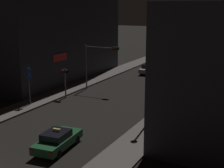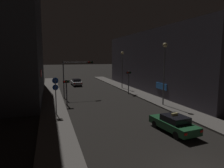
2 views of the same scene
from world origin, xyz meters
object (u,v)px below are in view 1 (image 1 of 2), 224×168
(taxi, at_px, (57,140))
(traffic_light_overhead, at_px, (98,58))
(street_lamp_far_block, at_px, (189,49))
(far_car, at_px, (149,69))
(traffic_light_left_kerb, at_px, (65,77))
(traffic_light_right_kerb, at_px, (169,75))
(sign_pole_left, at_px, (29,82))
(street_lamp_near_block, at_px, (150,63))

(taxi, bearing_deg, traffic_light_overhead, 109.49)
(traffic_light_overhead, distance_m, street_lamp_far_block, 11.13)
(street_lamp_far_block, bearing_deg, far_car, 137.79)
(traffic_light_left_kerb, bearing_deg, far_car, 78.64)
(taxi, xyz_separation_m, traffic_light_right_kerb, (2.93, 16.84, 1.98))
(far_car, relative_size, traffic_light_left_kerb, 1.37)
(traffic_light_left_kerb, relative_size, traffic_light_right_kerb, 0.87)
(traffic_light_left_kerb, height_order, sign_pole_left, sign_pole_left)
(traffic_light_overhead, height_order, traffic_light_left_kerb, traffic_light_overhead)
(traffic_light_right_kerb, bearing_deg, far_car, 119.55)
(street_lamp_near_block, bearing_deg, traffic_light_overhead, 139.06)
(taxi, xyz_separation_m, traffic_light_left_kerb, (-7.50, 11.90, 1.65))
(taxi, bearing_deg, traffic_light_left_kerb, 122.22)
(traffic_light_overhead, bearing_deg, taxi, -70.51)
(far_car, relative_size, traffic_light_right_kerb, 1.19)
(traffic_light_right_kerb, xyz_separation_m, street_lamp_far_block, (0.81, 5.24, 2.32))
(traffic_light_right_kerb, height_order, street_lamp_near_block, street_lamp_near_block)
(traffic_light_overhead, bearing_deg, sign_pole_left, -109.30)
(far_car, bearing_deg, traffic_light_right_kerb, -60.45)
(taxi, distance_m, traffic_light_left_kerb, 14.17)
(sign_pole_left, distance_m, street_lamp_far_block, 19.41)
(sign_pole_left, xyz_separation_m, street_lamp_far_block, (12.68, 14.48, 2.51))
(traffic_light_left_kerb, distance_m, street_lamp_near_block, 12.50)
(far_car, distance_m, traffic_light_overhead, 13.19)
(taxi, bearing_deg, street_lamp_near_block, 63.59)
(traffic_light_overhead, distance_m, traffic_light_right_kerb, 8.86)
(traffic_light_left_kerb, xyz_separation_m, street_lamp_near_block, (11.47, -3.92, 3.08))
(traffic_light_overhead, bearing_deg, traffic_light_right_kerb, 2.32)
(taxi, bearing_deg, far_car, 97.90)
(traffic_light_left_kerb, xyz_separation_m, traffic_light_right_kerb, (10.43, 4.94, 0.33))
(traffic_light_left_kerb, bearing_deg, taxi, -57.78)
(far_car, xyz_separation_m, street_lamp_near_block, (8.01, -21.15, 4.74))
(traffic_light_left_kerb, distance_m, street_lamp_far_block, 15.39)
(traffic_light_right_kerb, height_order, street_lamp_far_block, street_lamp_far_block)
(taxi, distance_m, street_lamp_far_block, 22.80)
(taxi, distance_m, far_car, 29.41)
(far_car, bearing_deg, taxi, -82.10)
(traffic_light_right_kerb, bearing_deg, sign_pole_left, -142.10)
(traffic_light_overhead, bearing_deg, far_car, 81.92)
(taxi, distance_m, traffic_light_overhead, 17.79)
(traffic_light_right_kerb, relative_size, street_lamp_near_block, 0.50)
(far_car, bearing_deg, sign_pole_left, -102.84)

